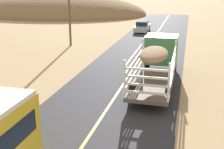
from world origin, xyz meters
name	(u,v)px	position (x,y,z in m)	size (l,w,h in m)	color
livestock_truck	(159,56)	(2.22, 16.31, 1.79)	(2.53, 9.70, 3.02)	#3F7F4C
car_far	(142,27)	(-2.23, 37.19, 0.69)	(1.80, 4.40, 1.46)	silver
power_pole_mid	(69,5)	(-8.57, 25.78, 4.51)	(2.20, 0.24, 8.43)	brown
distant_hill	(51,13)	(-25.39, 55.96, 0.00)	(42.14, 26.01, 8.53)	olive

